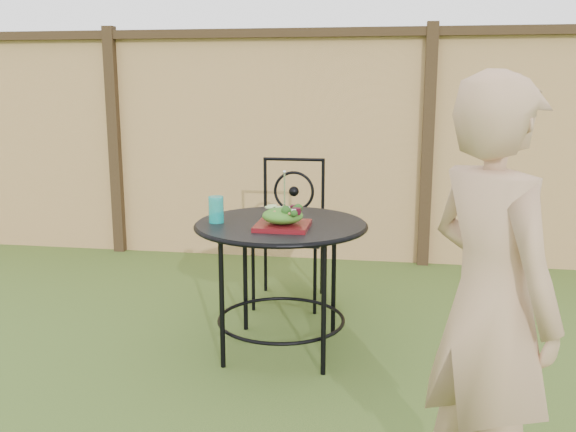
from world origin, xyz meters
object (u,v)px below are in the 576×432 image
Objects in this scene: salad_plate at (283,226)px; patio_table at (281,248)px; diner at (490,307)px; patio_chair at (290,227)px.

patio_table is at bearing 103.84° from salad_plate.
diner reaches higher than salad_plate.
patio_table is 0.97× the size of patio_chair.
patio_chair is at bearing 96.91° from salad_plate.
diner is (0.90, -1.24, 0.16)m from patio_table.
patio_chair reaches higher than salad_plate.
patio_chair is 0.64× the size of diner.
patio_chair is (-0.09, 0.85, -0.08)m from patio_table.
diner reaches higher than patio_chair.
salad_plate is (0.03, -0.12, 0.15)m from patio_table.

